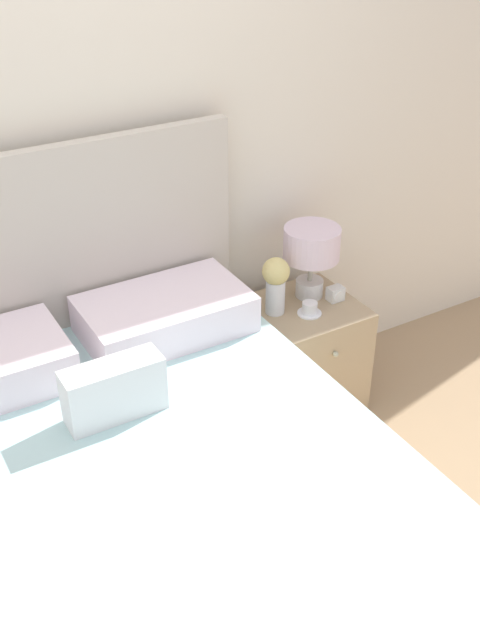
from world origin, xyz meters
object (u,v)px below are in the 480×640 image
flower_vase (276,281)px  teacup (310,309)px  alarm_clock (336,294)px  bed (160,536)px  nightstand (303,356)px  table_lamp (312,249)px

flower_vase → teacup: flower_vase is taller
flower_vase → alarm_clock: size_ratio=3.71×
bed → alarm_clock: bed is taller
flower_vase → alarm_clock: 0.29m
flower_vase → alarm_clock: bearing=-10.2°
nightstand → flower_vase: size_ratio=2.07×
flower_vase → alarm_clock: (0.27, -0.05, -0.11)m
table_lamp → alarm_clock: bearing=-50.5°
bed → flower_vase: bearing=39.0°
bed → nightstand: (0.98, 0.66, -0.08)m
bed → flower_vase: 1.13m
bed → table_lamp: bearing=34.8°
table_lamp → flower_vase: bearing=-168.5°
bed → teacup: bed is taller
table_lamp → bed: bearing=-145.2°
nightstand → flower_vase: bearing=168.9°
nightstand → flower_vase: flower_vase is taller
bed → alarm_clock: (1.11, 0.64, 0.20)m
table_lamp → flower_vase: table_lamp is taller
flower_vase → teacup: (0.11, -0.08, -0.12)m
table_lamp → teacup: bearing=-124.1°
flower_vase → bed: bearing=-141.0°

